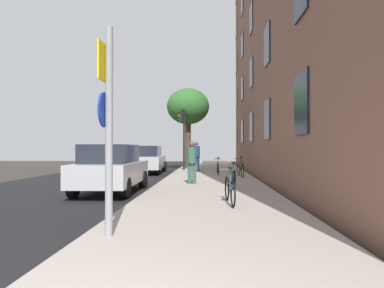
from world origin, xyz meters
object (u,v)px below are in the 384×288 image
(pedestrian_0, at_px, (192,160))
(pedestrian_1, at_px, (196,154))
(bicycle_1, at_px, (234,178))
(bicycle_3, at_px, (218,168))
(traffic_light, at_px, (182,128))
(car_1, at_px, (147,159))
(bicycle_0, at_px, (230,189))
(sign_post, at_px, (108,117))
(car_0, at_px, (112,168))
(tree_near, at_px, (188,107))
(bicycle_2, at_px, (240,169))

(pedestrian_0, relative_size, pedestrian_1, 0.94)
(bicycle_1, xyz_separation_m, bicycle_3, (-0.38, 6.21, -0.01))
(traffic_light, bearing_deg, car_1, -138.96)
(traffic_light, bearing_deg, bicycle_0, -80.31)
(bicycle_3, height_order, car_1, car_1)
(bicycle_1, bearing_deg, bicycle_0, -96.08)
(sign_post, bearing_deg, traffic_light, 90.27)
(sign_post, bearing_deg, bicycle_0, 56.03)
(bicycle_3, xyz_separation_m, car_0, (-3.75, -6.71, 0.37))
(tree_near, bearing_deg, sign_post, -90.64)
(traffic_light, relative_size, bicycle_2, 2.23)
(car_0, bearing_deg, car_1, 92.68)
(bicycle_1, height_order, bicycle_3, bicycle_1)
(tree_near, bearing_deg, traffic_light, -100.53)
(traffic_light, xyz_separation_m, bicycle_3, (2.17, -3.57, -2.31))
(car_1, bearing_deg, pedestrian_0, -65.70)
(bicycle_2, distance_m, car_0, 7.05)
(bicycle_3, height_order, pedestrian_1, pedestrian_1)
(traffic_light, bearing_deg, bicycle_1, -75.36)
(bicycle_2, bearing_deg, tree_near, 114.11)
(bicycle_3, height_order, pedestrian_0, pedestrian_0)
(bicycle_0, bearing_deg, pedestrian_1, 96.34)
(sign_post, xyz_separation_m, tree_near, (0.20, 17.60, 2.29))
(bicycle_1, bearing_deg, car_1, 119.39)
(bicycle_1, distance_m, bicycle_2, 4.70)
(bicycle_2, relative_size, car_1, 0.39)
(bicycle_1, bearing_deg, traffic_light, 104.64)
(bicycle_2, height_order, car_0, car_0)
(bicycle_1, xyz_separation_m, pedestrian_1, (-1.59, 8.05, 0.65))
(traffic_light, relative_size, car_0, 0.93)
(bicycle_2, bearing_deg, traffic_light, 122.10)
(bicycle_3, height_order, car_0, car_0)
(car_1, bearing_deg, bicycle_1, -60.61)
(sign_post, relative_size, car_1, 0.74)
(bicycle_1, height_order, car_1, car_1)
(bicycle_0, xyz_separation_m, pedestrian_1, (-1.25, 11.24, 0.65))
(sign_post, xyz_separation_m, car_0, (-1.66, 5.87, -1.17))
(bicycle_0, bearing_deg, sign_post, -123.97)
(bicycle_1, distance_m, car_1, 9.25)
(bicycle_2, height_order, pedestrian_1, pedestrian_1)
(bicycle_2, bearing_deg, car_0, -133.00)
(tree_near, height_order, car_0, tree_near)
(bicycle_0, xyz_separation_m, car_0, (-3.80, 2.69, 0.36))
(bicycle_0, height_order, bicycle_3, bicycle_0)
(car_1, bearing_deg, pedestrian_1, -0.14)
(bicycle_1, relative_size, bicycle_3, 1.02)
(pedestrian_1, bearing_deg, bicycle_3, -56.70)
(sign_post, height_order, bicycle_0, sign_post)
(traffic_light, height_order, bicycle_0, traffic_light)
(traffic_light, relative_size, pedestrian_0, 2.36)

